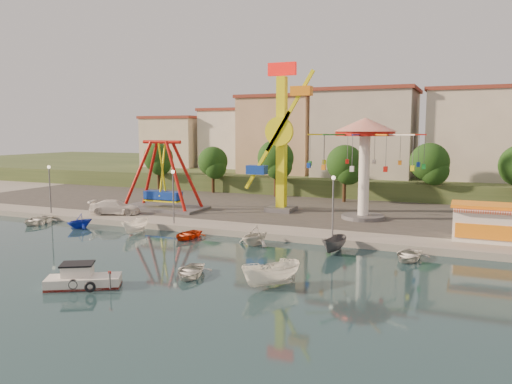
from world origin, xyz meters
The scene contains 32 objects.
ground centered at (0.00, 0.00, 0.00)m, with size 200.00×200.00×0.00m, color #132D34.
quay_deck centered at (0.00, 62.00, 0.30)m, with size 200.00×100.00×0.60m, color #9E998E.
asphalt_pad centered at (0.00, 30.00, 0.60)m, with size 90.00×28.00×0.01m, color #4C4944.
hill_terrace centered at (0.00, 67.00, 1.50)m, with size 200.00×60.00×3.00m, color #384C26.
pirate_ship_ride centered at (-13.98, 20.11, 4.39)m, with size 10.00×5.00×8.00m.
kamikaze_tower centered at (-0.54, 23.86, 8.53)m, with size 5.63×3.10×16.50m.
wave_swinger centered at (8.68, 22.85, 8.20)m, with size 11.60×11.60×10.40m.
booth_left centered at (20.03, 16.49, 2.16)m, with size 5.40×3.78×3.08m.
lamp_post_0 centered at (-24.00, 13.00, 3.10)m, with size 0.14×0.14×5.00m, color #59595E.
lamp_post_1 centered at (-8.00, 13.00, 3.10)m, with size 0.14×0.14×5.00m, color #59595E.
lamp_post_2 centered at (8.00, 13.00, 3.10)m, with size 0.14×0.14×5.00m, color #59595E.
tree_0 centered at (-26.00, 36.98, 5.47)m, with size 4.60×4.60×7.19m.
tree_1 centered at (-16.00, 36.24, 5.20)m, with size 4.35×4.35×6.80m.
tree_2 centered at (-6.00, 35.81, 5.92)m, with size 5.02×5.02×7.85m.
tree_3 centered at (4.00, 34.36, 5.55)m, with size 4.68×4.68×7.32m.
tree_4 centered at (14.00, 37.35, 5.75)m, with size 4.86×4.86×7.60m.
building_0 centered at (-33.37, 46.06, 8.93)m, with size 9.26×9.53×11.87m, color beige.
building_1 centered at (-21.33, 51.38, 7.32)m, with size 12.33×9.01×8.63m, color silver.
building_2 centered at (-8.19, 51.96, 8.62)m, with size 11.95×9.28×11.23m, color tan.
building_3 centered at (5.60, 48.80, 7.60)m, with size 12.59×10.50×9.20m, color beige.
building_4 centered at (19.07, 52.20, 7.62)m, with size 10.75×9.23×9.24m, color beige.
cabin_motorboat centered at (-3.29, -4.93, 0.42)m, with size 4.69×3.75×1.57m.
rowboat_a centered at (1.77, -0.38, 0.36)m, with size 2.48×3.47×0.72m, color silver.
skiff centered at (7.59, -0.37, 0.82)m, with size 1.59×4.23×1.64m, color white.
van centered at (-16.81, 15.04, 1.38)m, with size 2.19×5.40×1.57m, color white.
moored_boat_0 centered at (-22.72, 9.80, 0.42)m, with size 2.89×4.04×0.84m, color silver.
moored_boat_1 centered at (-17.00, 9.80, 0.73)m, with size 2.39×2.77×1.46m, color #152EBB.
moored_boat_2 centered at (-10.24, 9.80, 0.70)m, with size 1.37×3.65×1.41m, color white.
moored_boat_3 centered at (-4.58, 9.80, 0.36)m, with size 2.51×3.52×0.73m, color red.
moored_boat_4 centered at (2.08, 9.80, 0.87)m, with size 2.85×3.31×1.74m, color silver.
moored_boat_5 centered at (8.99, 9.80, 0.68)m, with size 1.33×3.53×1.36m, color #4E4E53.
moored_boat_6 centered at (14.70, 9.80, 0.37)m, with size 2.57×3.60×0.75m, color silver.
Camera 1 is at (18.54, -28.38, 9.65)m, focal length 35.00 mm.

